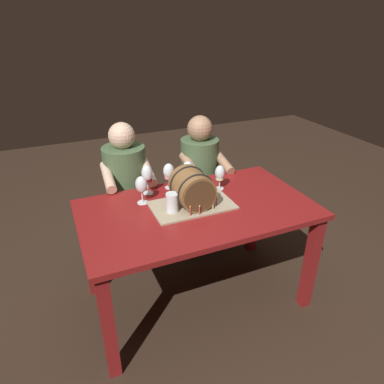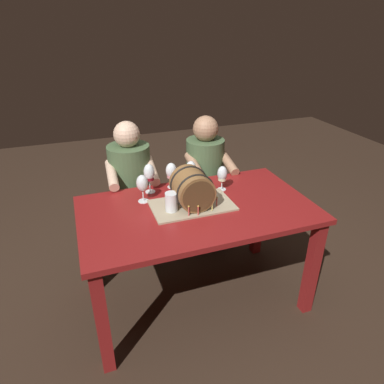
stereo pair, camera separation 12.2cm
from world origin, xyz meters
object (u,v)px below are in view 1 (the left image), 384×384
object	(u,v)px
dining_table	(197,222)
barrel_cake	(192,190)
wine_glass_red	(147,175)
beer_pint	(172,204)
wine_glass_amber	(188,169)
person_seated_left	(128,203)
wine_glass_rose	(169,172)
wine_glass_empty	(141,185)
person_seated_right	(199,190)
wine_glass_white	(220,174)

from	to	relation	value
dining_table	barrel_cake	bearing A→B (deg)	129.65
dining_table	wine_glass_red	world-z (taller)	wine_glass_red
barrel_cake	beer_pint	distance (m)	0.16
wine_glass_amber	person_seated_left	size ratio (longest dim) A/B	0.15
wine_glass_rose	barrel_cake	bearing A→B (deg)	-81.68
wine_glass_empty	wine_glass_rose	bearing A→B (deg)	30.82
wine_glass_empty	beer_pint	world-z (taller)	wine_glass_empty
beer_pint	person_seated_right	bearing A→B (deg)	53.70
barrel_cake	wine_glass_rose	world-z (taller)	barrel_cake
wine_glass_red	beer_pint	bearing A→B (deg)	-78.90
person_seated_left	barrel_cake	bearing A→B (deg)	-65.32
wine_glass_amber	wine_glass_red	size ratio (longest dim) A/B	0.82
dining_table	person_seated_left	size ratio (longest dim) A/B	1.26
wine_glass_white	wine_glass_empty	size ratio (longest dim) A/B	0.94
wine_glass_rose	wine_glass_empty	bearing A→B (deg)	-149.18
dining_table	beer_pint	distance (m)	0.24
dining_table	wine_glass_rose	size ratio (longest dim) A/B	8.04
dining_table	beer_pint	bearing A→B (deg)	-178.98
wine_glass_rose	beer_pint	size ratio (longest dim) A/B	1.40
wine_glass_amber	wine_glass_red	world-z (taller)	wine_glass_red
wine_glass_white	beer_pint	xyz separation A→B (m)	(-0.42, -0.18, -0.05)
dining_table	beer_pint	xyz separation A→B (m)	(-0.17, -0.00, 0.17)
beer_pint	dining_table	bearing A→B (deg)	1.02
wine_glass_empty	person_seated_right	xyz separation A→B (m)	(0.61, 0.45, -0.37)
barrel_cake	wine_glass_empty	bearing A→B (deg)	149.36
wine_glass_red	beer_pint	world-z (taller)	wine_glass_red
dining_table	wine_glass_amber	bearing A→B (deg)	77.01
wine_glass_amber	person_seated_right	world-z (taller)	person_seated_right
wine_glass_red	wine_glass_rose	size ratio (longest dim) A/B	1.13
wine_glass_rose	beer_pint	xyz separation A→B (m)	(-0.10, -0.34, -0.06)
wine_glass_amber	person_seated_right	bearing A→B (deg)	52.31
barrel_cake	wine_glass_red	xyz separation A→B (m)	(-0.21, 0.28, 0.02)
wine_glass_red	person_seated_right	xyz separation A→B (m)	(0.54, 0.33, -0.37)
barrel_cake	wine_glass_white	bearing A→B (deg)	28.87
person_seated_left	person_seated_right	world-z (taller)	person_seated_left
wine_glass_rose	beer_pint	world-z (taller)	wine_glass_rose
wine_glass_amber	wine_glass_white	world-z (taller)	wine_glass_white
dining_table	barrel_cake	world-z (taller)	barrel_cake
dining_table	wine_glass_empty	bearing A→B (deg)	147.27
beer_pint	person_seated_right	world-z (taller)	person_seated_right
barrel_cake	wine_glass_empty	distance (m)	0.32
wine_glass_red	person_seated_left	bearing A→B (deg)	103.05
wine_glass_red	wine_glass_empty	bearing A→B (deg)	-121.96
wine_glass_amber	beer_pint	world-z (taller)	wine_glass_amber
wine_glass_white	beer_pint	bearing A→B (deg)	-156.22
person_seated_right	beer_pint	bearing A→B (deg)	-126.30
dining_table	wine_glass_empty	size ratio (longest dim) A/B	7.85
person_seated_left	person_seated_right	distance (m)	0.61
wine_glass_rose	person_seated_right	bearing A→B (deg)	39.46
wine_glass_amber	wine_glass_white	size ratio (longest dim) A/B	0.97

